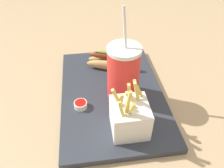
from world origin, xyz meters
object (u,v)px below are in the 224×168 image
Objects in this scene: soda_cup at (123,73)px; fries_basket at (130,117)px; hot_dog_1 at (110,61)px; ketchup_cup_1 at (81,104)px.

fries_basket is at bearing 177.21° from soda_cup.
fries_basket is at bearing -177.43° from hot_dog_1.
fries_basket reaches higher than ketchup_cup_1.
fries_basket is 0.26m from hot_dog_1.
soda_cup is 7.20× the size of ketchup_cup_1.
fries_basket is at bearing -127.58° from ketchup_cup_1.
soda_cup reaches higher than hot_dog_1.
soda_cup is 0.15m from hot_dog_1.
soda_cup is 0.15m from ketchup_cup_1.
hot_dog_1 is 4.51× the size of ketchup_cup_1.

